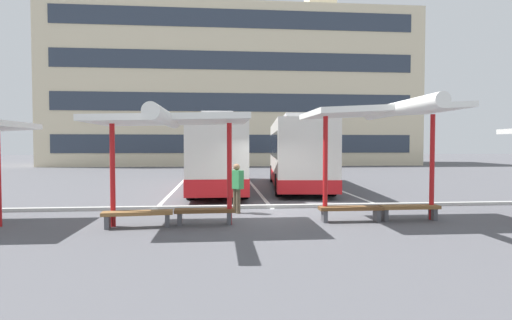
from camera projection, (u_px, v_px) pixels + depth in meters
ground_plane at (274, 211)px, 13.77m from camera, size 160.00×160.00×0.00m
terminal_building at (235, 91)px, 47.49m from camera, size 40.53×11.34×19.96m
coach_bus_0 at (217, 154)px, 21.13m from camera, size 2.57×12.13×3.81m
coach_bus_1 at (298, 154)px, 21.16m from camera, size 3.55×10.31×3.75m
lane_stripe_0 at (176, 189)px, 20.77m from camera, size 0.16×14.00×0.01m
lane_stripe_1 at (255, 188)px, 21.14m from camera, size 0.16×14.00×0.01m
lane_stripe_2 at (331, 187)px, 21.51m from camera, size 0.16×14.00×0.01m
waiting_shelter_1 at (170, 122)px, 10.94m from camera, size 4.21×4.94×3.10m
bench_1 at (138, 215)px, 11.04m from camera, size 1.91×0.60×0.45m
bench_2 at (205, 213)px, 11.44m from camera, size 1.69×0.45×0.45m
waiting_shelter_2 at (384, 113)px, 11.70m from camera, size 4.28×4.82×3.43m
bench_3 at (351, 210)px, 11.87m from camera, size 1.87×0.43×0.45m
bench_4 at (409, 209)px, 12.09m from camera, size 1.81×0.42×0.45m
platform_kerb at (272, 206)px, 14.44m from camera, size 44.00×0.24×0.12m
waiting_passenger_1 at (237, 185)px, 13.34m from camera, size 0.46×0.51×1.64m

